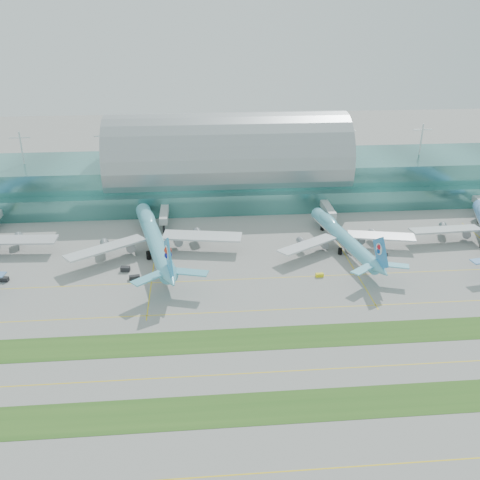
{
  "coord_description": "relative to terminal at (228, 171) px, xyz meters",
  "views": [
    {
      "loc": [
        -15.99,
        -132.15,
        94.51
      ],
      "look_at": [
        0.0,
        55.0,
        9.0
      ],
      "focal_mm": 40.0,
      "sensor_mm": 36.0,
      "label": 1
    }
  ],
  "objects": [
    {
      "name": "ground",
      "position": [
        -0.01,
        -128.79,
        -14.23
      ],
      "size": [
        700.0,
        700.0,
        0.0
      ],
      "primitive_type": "plane",
      "color": "gray",
      "rests_on": "ground"
    },
    {
      "name": "terminal",
      "position": [
        0.0,
        0.0,
        0.0
      ],
      "size": [
        340.0,
        69.1,
        36.0
      ],
      "color": "#3D7A75",
      "rests_on": "ground"
    },
    {
      "name": "grass_strip_near",
      "position": [
        -0.01,
        -156.79,
        -14.19
      ],
      "size": [
        420.0,
        12.0,
        0.08
      ],
      "primitive_type": "cube",
      "color": "#2D591E",
      "rests_on": "ground"
    },
    {
      "name": "grass_strip_far",
      "position": [
        -0.01,
        -126.79,
        -14.19
      ],
      "size": [
        420.0,
        12.0,
        0.08
      ],
      "primitive_type": "cube",
      "color": "#2D591E",
      "rests_on": "ground"
    },
    {
      "name": "taxiline_a",
      "position": [
        -0.01,
        -176.79,
        -14.22
      ],
      "size": [
        420.0,
        0.35,
        0.01
      ],
      "primitive_type": "cube",
      "color": "yellow",
      "rests_on": "ground"
    },
    {
      "name": "taxiline_b",
      "position": [
        -0.01,
        -142.79,
        -14.22
      ],
      "size": [
        420.0,
        0.35,
        0.01
      ],
      "primitive_type": "cube",
      "color": "yellow",
      "rests_on": "ground"
    },
    {
      "name": "taxiline_c",
      "position": [
        -0.01,
        -110.79,
        -14.22
      ],
      "size": [
        420.0,
        0.35,
        0.01
      ],
      "primitive_type": "cube",
      "color": "yellow",
      "rests_on": "ground"
    },
    {
      "name": "taxiline_d",
      "position": [
        -0.01,
        -88.79,
        -14.22
      ],
      "size": [
        420.0,
        0.35,
        0.01
      ],
      "primitive_type": "cube",
      "color": "yellow",
      "rests_on": "ground"
    },
    {
      "name": "airliner_b",
      "position": [
        -33.72,
        -63.82,
        -7.39
      ],
      "size": [
        69.37,
        79.85,
        22.16
      ],
      "rotation": [
        0.0,
        0.0,
        0.21
      ],
      "color": "#5EB9CF",
      "rests_on": "ground"
    },
    {
      "name": "airliner_c",
      "position": [
        42.67,
        -66.96,
        -8.46
      ],
      "size": [
        59.01,
        67.71,
        18.71
      ],
      "rotation": [
        0.0,
        0.0,
        0.17
      ],
      "color": "#5CB6CC",
      "rests_on": "ground"
    },
    {
      "name": "gse_b",
      "position": [
        -87.53,
        -83.01,
        -13.4
      ],
      "size": [
        4.04,
        2.41,
        1.66
      ],
      "primitive_type": "cube",
      "rotation": [
        0.0,
        0.0,
        -0.15
      ],
      "color": "black",
      "rests_on": "ground"
    },
    {
      "name": "gse_c",
      "position": [
        -43.99,
        -78.79,
        -13.3
      ],
      "size": [
        3.64,
        2.43,
        1.85
      ],
      "primitive_type": "cube",
      "rotation": [
        0.0,
        0.0,
        -0.12
      ],
      "color": "black",
      "rests_on": "ground"
    },
    {
      "name": "gse_d",
      "position": [
        -39.94,
        -85.58,
        -13.45
      ],
      "size": [
        4.13,
        2.31,
        1.55
      ],
      "primitive_type": "cube",
      "rotation": [
        0.0,
        0.0,
        0.16
      ],
      "color": "black",
      "rests_on": "ground"
    },
    {
      "name": "gse_e",
      "position": [
        28.29,
        -89.33,
        -13.56
      ],
      "size": [
        2.95,
        1.63,
        1.34
      ],
      "primitive_type": "cube",
      "rotation": [
        0.0,
        0.0,
        0.07
      ],
      "color": "yellow",
      "rests_on": "ground"
    },
    {
      "name": "gse_f",
      "position": [
        57.7,
        -73.87,
        -13.42
      ],
      "size": [
        3.68,
        2.55,
        1.61
      ],
      "primitive_type": "cube",
      "rotation": [
        0.0,
        0.0,
        -0.23
      ],
      "color": "black",
      "rests_on": "ground"
    }
  ]
}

